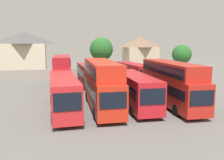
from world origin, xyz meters
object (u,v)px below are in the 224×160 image
object	(u,v)px
bus_1	(63,92)
tree_behind_wall	(182,55)
bus_3	(135,88)
bus_7	(102,74)
tree_left_of_lot	(101,49)
bus_4	(171,81)
bus_6	(89,74)
bus_2	(102,82)
house_terrace_centre	(140,53)
bus_8	(133,72)
house_terrace_left	(25,53)
bus_5	(62,70)

from	to	relation	value
bus_1	tree_behind_wall	bearing A→B (deg)	129.64
bus_3	bus_7	bearing A→B (deg)	-173.64
bus_1	tree_left_of_lot	world-z (taller)	tree_left_of_lot
bus_7	tree_behind_wall	world-z (taller)	tree_behind_wall
bus_4	bus_6	size ratio (longest dim) A/B	1.15
bus_2	house_terrace_centre	world-z (taller)	house_terrace_centre
bus_6	bus_2	bearing A→B (deg)	-3.10
bus_8	house_terrace_left	xyz separation A→B (m)	(-18.96, 18.52, 2.75)
bus_1	bus_7	distance (m)	15.17
bus_2	bus_8	distance (m)	15.85
bus_8	tree_left_of_lot	distance (m)	12.99
bus_2	bus_4	size ratio (longest dim) A/B	0.96
bus_5	bus_6	bearing A→B (deg)	85.30
bus_8	house_terrace_centre	world-z (taller)	house_terrace_centre
bus_2	bus_4	xyz separation A→B (m)	(7.50, -0.48, -0.10)
house_terrace_centre	tree_behind_wall	world-z (taller)	house_terrace_centre
bus_4	bus_6	distance (m)	15.42
bus_7	tree_behind_wall	bearing A→B (deg)	110.48
bus_3	house_terrace_centre	xyz separation A→B (m)	(12.80, 33.50, 2.23)
bus_2	bus_8	xyz separation A→B (m)	(7.94, 13.69, -0.82)
bus_4	tree_left_of_lot	bearing A→B (deg)	-171.87
bus_4	house_terrace_left	bearing A→B (deg)	-147.87
tree_behind_wall	bus_3	bearing A→B (deg)	-129.19
bus_7	bus_1	bearing A→B (deg)	-28.22
house_terrace_left	bus_5	bearing A→B (deg)	-67.95
bus_8	house_terrace_left	bearing A→B (deg)	-137.63
bus_3	bus_4	distance (m)	4.06
bus_3	bus_5	xyz separation A→B (m)	(-7.06, 13.87, 0.73)
bus_3	bus_8	bearing A→B (deg)	164.86
bus_1	house_terrace_centre	bearing A→B (deg)	147.71
bus_2	house_terrace_left	xyz separation A→B (m)	(-11.01, 32.21, 1.93)
bus_5	tree_left_of_lot	world-z (taller)	tree_left_of_lot
house_terrace_left	tree_left_of_lot	world-z (taller)	house_terrace_left
bus_4	house_terrace_left	size ratio (longest dim) A/B	1.29
bus_2	bus_4	world-z (taller)	bus_2
bus_2	bus_6	size ratio (longest dim) A/B	1.10
bus_3	bus_8	world-z (taller)	bus_3
bus_3	tree_behind_wall	world-z (taller)	tree_behind_wall
bus_3	bus_6	size ratio (longest dim) A/B	1.04
bus_8	bus_1	bearing A→B (deg)	-43.63
bus_1	bus_6	xyz separation A→B (m)	(4.39, 13.48, -0.05)
bus_5	bus_8	size ratio (longest dim) A/B	0.97
bus_7	tree_left_of_lot	world-z (taller)	tree_left_of_lot
bus_1	bus_6	distance (m)	14.18
bus_1	tree_left_of_lot	distance (m)	27.77
bus_2	bus_3	size ratio (longest dim) A/B	1.06
tree_left_of_lot	bus_4	bearing A→B (deg)	-84.47
bus_4	house_terrace_left	distance (m)	37.63
house_terrace_centre	tree_behind_wall	bearing A→B (deg)	-68.67
bus_2	bus_5	xyz separation A→B (m)	(-3.53, 13.75, -0.07)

